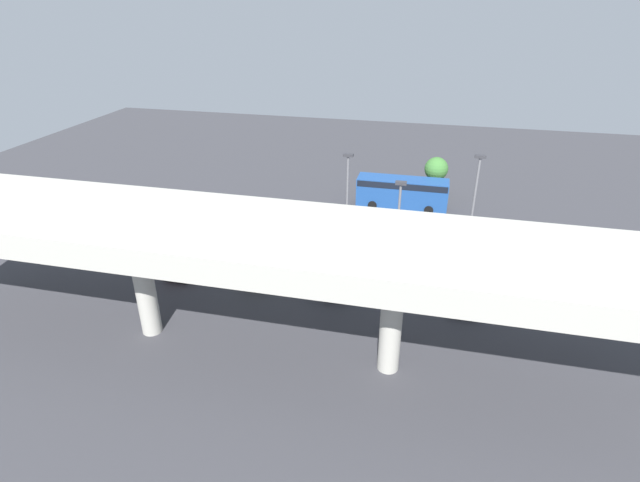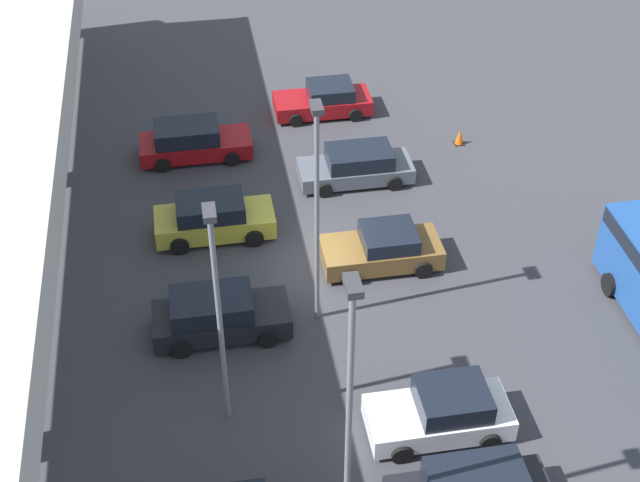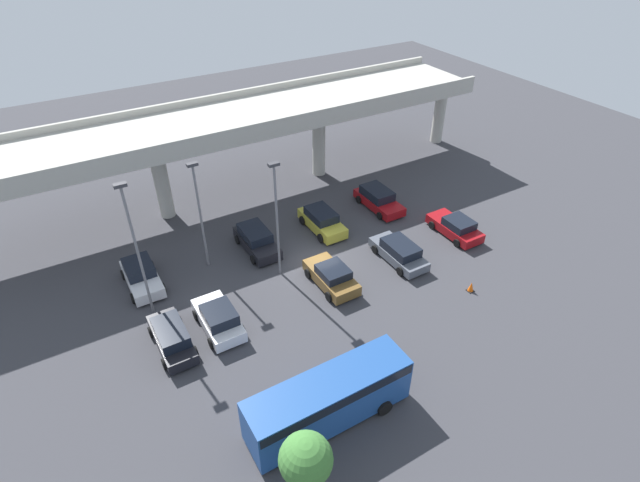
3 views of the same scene
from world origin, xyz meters
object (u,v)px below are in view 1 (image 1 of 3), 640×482
object	(u,v)px
lamp_post_near_aisle	(472,211)
lamp_post_mid_lot	(397,230)
parked_car_2	(339,275)
parked_car_0	(462,291)
parked_car_6	(191,259)
parked_car_1	(422,243)
parked_car_8	(460,247)
parked_car_3	(323,234)
parked_car_4	(266,264)
lamp_post_by_overpass	(347,201)
tree_front_left	(436,169)
parked_car_7	(195,222)
shuttle_bus	(402,191)
parked_car_5	(259,226)
traffic_cone	(257,206)

from	to	relation	value
lamp_post_near_aisle	lamp_post_mid_lot	xyz separation A→B (m)	(4.70, 2.79, -0.62)
parked_car_2	parked_car_0	bearing A→B (deg)	-91.21
lamp_post_near_aisle	parked_car_6	bearing A→B (deg)	8.63
parked_car_1	parked_car_8	bearing A→B (deg)	90.42
parked_car_3	parked_car_4	size ratio (longest dim) A/B	0.96
parked_car_0	parked_car_6	distance (m)	19.54
parked_car_2	lamp_post_by_overpass	xyz separation A→B (m)	(0.19, -3.41, 4.14)
parked_car_2	tree_front_left	world-z (taller)	tree_front_left
parked_car_7	parked_car_2	bearing A→B (deg)	66.52
parked_car_7	lamp_post_near_aisle	distance (m)	23.12
parked_car_2	parked_car_7	size ratio (longest dim) A/B	1.03
parked_car_4	tree_front_left	distance (m)	21.28
parked_car_2	lamp_post_by_overpass	size ratio (longest dim) A/B	0.55
lamp_post_mid_lot	tree_front_left	xyz separation A→B (m)	(-2.13, -18.12, -1.59)
parked_car_1	shuttle_bus	xyz separation A→B (m)	(2.39, -8.80, 0.93)
parked_car_4	parked_car_8	distance (m)	15.01
lamp_post_mid_lot	lamp_post_by_overpass	xyz separation A→B (m)	(3.97, -3.45, 0.25)
parked_car_0	parked_car_4	bearing A→B (deg)	88.28
parked_car_3	parked_car_5	size ratio (longest dim) A/B	0.93
parked_car_5	lamp_post_near_aisle	distance (m)	17.68
parked_car_3	parked_car_8	world-z (taller)	parked_car_8
parked_car_0	traffic_cone	distance (m)	21.96
parked_car_1	parked_car_6	size ratio (longest dim) A/B	0.90
parked_car_0	parked_car_2	xyz separation A→B (m)	(8.34, -0.18, 0.03)
lamp_post_near_aisle	tree_front_left	bearing A→B (deg)	-80.47
parked_car_5	lamp_post_near_aisle	world-z (taller)	lamp_post_near_aisle
parked_car_6	tree_front_left	size ratio (longest dim) A/B	1.14
tree_front_left	traffic_cone	world-z (taller)	tree_front_left
parked_car_7	tree_front_left	world-z (taller)	tree_front_left
parked_car_2	lamp_post_mid_lot	size ratio (longest dim) A/B	0.58
parked_car_3	parked_car_8	xyz separation A→B (m)	(-10.88, -0.04, 0.05)
lamp_post_mid_lot	parked_car_5	bearing A→B (deg)	-28.39
parked_car_4	shuttle_bus	world-z (taller)	shuttle_bus
shuttle_bus	traffic_cone	size ratio (longest dim) A/B	12.06
parked_car_0	parked_car_3	bearing A→B (deg)	59.46
lamp_post_near_aisle	tree_front_left	world-z (taller)	lamp_post_near_aisle
lamp_post_near_aisle	tree_front_left	size ratio (longest dim) A/B	2.17
parked_car_0	parked_car_3	size ratio (longest dim) A/B	1.01
parked_car_2	parked_car_5	size ratio (longest dim) A/B	0.97
parked_car_3	parked_car_8	distance (m)	10.88
lamp_post_mid_lot	traffic_cone	world-z (taller)	lamp_post_mid_lot
parked_car_2	parked_car_8	xyz separation A→B (m)	(-8.26, -6.33, -0.02)
parked_car_0	tree_front_left	distance (m)	18.57
parked_car_0	lamp_post_near_aisle	bearing A→B (deg)	-2.80
parked_car_7	shuttle_bus	world-z (taller)	shuttle_bus
parked_car_8	lamp_post_near_aisle	world-z (taller)	lamp_post_near_aisle
lamp_post_by_overpass	parked_car_4	bearing A→B (deg)	31.07
parked_car_0	parked_car_7	bearing A→B (deg)	74.38
parked_car_4	lamp_post_near_aisle	distance (m)	14.86
parked_car_3	shuttle_bus	size ratio (longest dim) A/B	0.52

